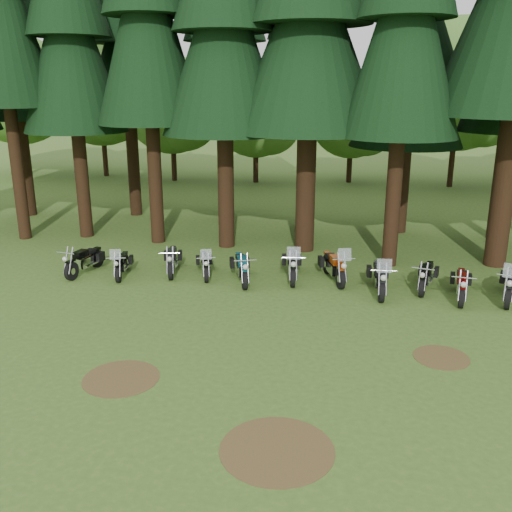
# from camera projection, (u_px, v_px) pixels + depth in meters

# --- Properties ---
(ground) EXTENTS (120.00, 120.00, 0.00)m
(ground) POSITION_uv_depth(u_px,v_px,m) (262.00, 351.00, 14.68)
(ground) COLOR #37591F
(ground) RESTS_ON ground
(pine_front_2) EXTENTS (4.32, 4.32, 16.22)m
(pine_front_2) POSITION_uv_depth(u_px,v_px,m) (66.00, 2.00, 22.80)
(pine_front_2) COLOR #311E10
(pine_front_2) RESTS_ON ground
(pine_back_0) EXTENTS (5.00, 5.00, 17.21)m
(pine_back_0) POSITION_uv_depth(u_px,v_px,m) (5.00, 0.00, 26.72)
(pine_back_0) COLOR #311E10
(pine_back_0) RESTS_ON ground
(pine_back_1) EXTENTS (4.52, 4.52, 16.22)m
(pine_back_1) POSITION_uv_depth(u_px,v_px,m) (124.00, 14.00, 26.96)
(pine_back_1) COLOR #311E10
(pine_back_1) RESTS_ON ground
(pine_back_2) EXTENTS (4.85, 4.85, 16.30)m
(pine_back_2) POSITION_uv_depth(u_px,v_px,m) (224.00, 11.00, 26.13)
(pine_back_2) COLOR #311E10
(pine_back_2) RESTS_ON ground
(pine_back_3) EXTENTS (4.35, 4.35, 16.20)m
(pine_back_3) POSITION_uv_depth(u_px,v_px,m) (308.00, 6.00, 24.06)
(pine_back_3) COLOR #311E10
(pine_back_3) RESTS_ON ground
(pine_back_4) EXTENTS (4.94, 4.94, 13.78)m
(pine_back_4) POSITION_uv_depth(u_px,v_px,m) (412.00, 42.00, 23.99)
(pine_back_4) COLOR #311E10
(pine_back_4) RESTS_ON ground
(decid_0) EXTENTS (8.00, 7.78, 10.00)m
(decid_0) POSITION_uv_depth(u_px,v_px,m) (20.00, 93.00, 40.62)
(decid_0) COLOR #311E10
(decid_0) RESTS_ON ground
(decid_1) EXTENTS (7.91, 7.69, 9.88)m
(decid_1) POSITION_uv_depth(u_px,v_px,m) (103.00, 94.00, 40.02)
(decid_1) COLOR #311E10
(decid_1) RESTS_ON ground
(decid_2) EXTENTS (6.72, 6.53, 8.40)m
(decid_2) POSITION_uv_depth(u_px,v_px,m) (175.00, 108.00, 38.36)
(decid_2) COLOR #311E10
(decid_2) RESTS_ON ground
(decid_3) EXTENTS (6.12, 5.95, 7.65)m
(decid_3) POSITION_uv_depth(u_px,v_px,m) (259.00, 115.00, 37.80)
(decid_3) COLOR #311E10
(decid_3) RESTS_ON ground
(decid_4) EXTENTS (5.93, 5.76, 7.41)m
(decid_4) POSITION_uv_depth(u_px,v_px,m) (356.00, 117.00, 37.84)
(decid_4) COLOR #311E10
(decid_4) RESTS_ON ground
(decid_5) EXTENTS (8.45, 8.21, 10.56)m
(decid_5) POSITION_uv_depth(u_px,v_px,m) (466.00, 89.00, 35.53)
(decid_5) COLOR #311E10
(decid_5) RESTS_ON ground
(dirt_patch_0) EXTENTS (1.80, 1.80, 0.01)m
(dirt_patch_0) POSITION_uv_depth(u_px,v_px,m) (121.00, 378.00, 13.34)
(dirt_patch_0) COLOR #4C3D1E
(dirt_patch_0) RESTS_ON ground
(dirt_patch_1) EXTENTS (1.40, 1.40, 0.01)m
(dirt_patch_1) POSITION_uv_depth(u_px,v_px,m) (441.00, 357.00, 14.35)
(dirt_patch_1) COLOR #4C3D1E
(dirt_patch_1) RESTS_ON ground
(dirt_patch_2) EXTENTS (2.20, 2.20, 0.01)m
(dirt_patch_2) POSITION_uv_depth(u_px,v_px,m) (277.00, 450.00, 10.75)
(dirt_patch_2) COLOR #4C3D1E
(dirt_patch_2) RESTS_ON ground
(motorcycle_0) EXTENTS (0.47, 2.20, 0.90)m
(motorcycle_0) POSITION_uv_depth(u_px,v_px,m) (85.00, 261.00, 20.52)
(motorcycle_0) COLOR black
(motorcycle_0) RESTS_ON ground
(motorcycle_1) EXTENTS (0.70, 2.01, 1.27)m
(motorcycle_1) POSITION_uv_depth(u_px,v_px,m) (122.00, 265.00, 20.25)
(motorcycle_1) COLOR black
(motorcycle_1) RESTS_ON ground
(motorcycle_2) EXTENTS (0.70, 2.15, 0.89)m
(motorcycle_2) POSITION_uv_depth(u_px,v_px,m) (172.00, 261.00, 20.59)
(motorcycle_2) COLOR black
(motorcycle_2) RESTS_ON ground
(motorcycle_3) EXTENTS (0.88, 1.98, 1.26)m
(motorcycle_3) POSITION_uv_depth(u_px,v_px,m) (205.00, 265.00, 20.25)
(motorcycle_3) COLOR black
(motorcycle_3) RESTS_ON ground
(motorcycle_4) EXTENTS (0.88, 2.20, 0.93)m
(motorcycle_4) POSITION_uv_depth(u_px,v_px,m) (242.00, 268.00, 19.69)
(motorcycle_4) COLOR black
(motorcycle_4) RESTS_ON ground
(motorcycle_5) EXTENTS (0.67, 2.39, 1.50)m
(motorcycle_5) POSITION_uv_depth(u_px,v_px,m) (292.00, 266.00, 19.90)
(motorcycle_5) COLOR black
(motorcycle_5) RESTS_ON ground
(motorcycle_6) EXTENTS (1.08, 2.33, 1.50)m
(motorcycle_6) POSITION_uv_depth(u_px,v_px,m) (334.00, 267.00, 19.73)
(motorcycle_6) COLOR black
(motorcycle_6) RESTS_ON ground
(motorcycle_7) EXTENTS (0.52, 2.41, 1.52)m
(motorcycle_7) POSITION_uv_depth(u_px,v_px,m) (379.00, 278.00, 18.59)
(motorcycle_7) COLOR black
(motorcycle_7) RESTS_ON ground
(motorcycle_8) EXTENTS (0.63, 2.12, 0.87)m
(motorcycle_8) POSITION_uv_depth(u_px,v_px,m) (426.00, 277.00, 18.93)
(motorcycle_8) COLOR black
(motorcycle_8) RESTS_ON ground
(motorcycle_9) EXTENTS (0.42, 2.21, 0.90)m
(motorcycle_9) POSITION_uv_depth(u_px,v_px,m) (461.00, 285.00, 18.10)
(motorcycle_9) COLOR black
(motorcycle_9) RESTS_ON ground
(motorcycle_10) EXTENTS (0.96, 2.42, 1.54)m
(motorcycle_10) POSITION_uv_depth(u_px,v_px,m) (510.00, 285.00, 17.97)
(motorcycle_10) COLOR black
(motorcycle_10) RESTS_ON ground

